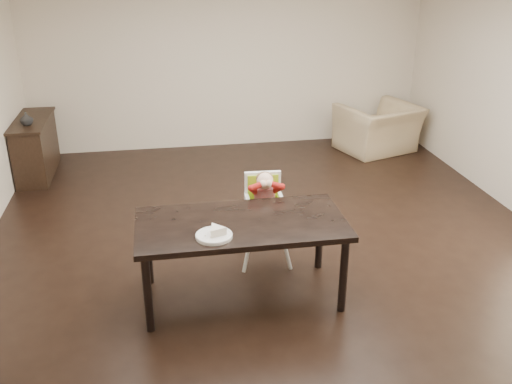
# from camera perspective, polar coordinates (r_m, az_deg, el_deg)

# --- Properties ---
(ground) EXTENTS (7.00, 7.00, 0.00)m
(ground) POSITION_cam_1_polar(r_m,az_deg,el_deg) (6.00, 1.81, -5.77)
(ground) COLOR black
(ground) RESTS_ON ground
(room_walls) EXTENTS (6.02, 7.02, 2.71)m
(room_walls) POSITION_cam_1_polar(r_m,az_deg,el_deg) (5.35, 2.06, 11.87)
(room_walls) COLOR beige
(room_walls) RESTS_ON ground
(dining_table) EXTENTS (1.80, 0.90, 0.75)m
(dining_table) POSITION_cam_1_polar(r_m,az_deg,el_deg) (4.93, -1.49, -3.81)
(dining_table) COLOR black
(dining_table) RESTS_ON ground
(high_chair) EXTENTS (0.41, 0.41, 0.94)m
(high_chair) POSITION_cam_1_polar(r_m,az_deg,el_deg) (5.55, 0.83, -0.60)
(high_chair) COLOR white
(high_chair) RESTS_ON ground
(plate) EXTENTS (0.34, 0.34, 0.09)m
(plate) POSITION_cam_1_polar(r_m,az_deg,el_deg) (4.64, -4.13, -4.18)
(plate) COLOR white
(plate) RESTS_ON dining_table
(armchair) EXTENTS (1.26, 1.02, 0.96)m
(armchair) POSITION_cam_1_polar(r_m,az_deg,el_deg) (8.92, 12.19, 6.98)
(armchair) COLOR tan
(armchair) RESTS_ON ground
(sideboard) EXTENTS (0.44, 1.26, 0.79)m
(sideboard) POSITION_cam_1_polar(r_m,az_deg,el_deg) (8.36, -21.17, 4.21)
(sideboard) COLOR black
(sideboard) RESTS_ON ground
(vase) EXTENTS (0.21, 0.21, 0.16)m
(vase) POSITION_cam_1_polar(r_m,az_deg,el_deg) (7.97, -21.99, 6.79)
(vase) COLOR #99999E
(vase) RESTS_ON sideboard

